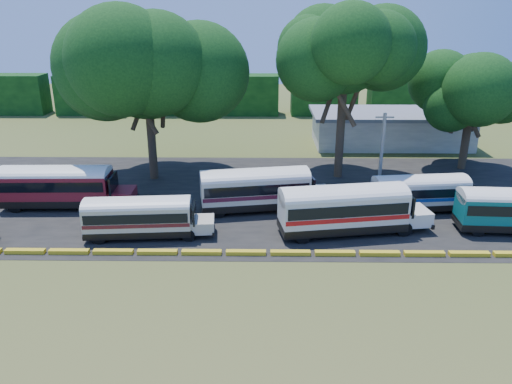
{
  "coord_description": "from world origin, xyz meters",
  "views": [
    {
      "loc": [
        2.56,
        -29.07,
        15.75
      ],
      "look_at": [
        2.11,
        6.0,
        2.67
      ],
      "focal_mm": 35.0,
      "sensor_mm": 36.0,
      "label": 1
    }
  ],
  "objects_px": {
    "bus_red": "(59,184)",
    "bus_cream_west": "(141,215)",
    "bus_white_red": "(346,207)",
    "tree_west": "(146,67)"
  },
  "relations": [
    {
      "from": "bus_cream_west",
      "to": "bus_white_red",
      "type": "xyz_separation_m",
      "value": [
        14.8,
        0.85,
        0.37
      ]
    },
    {
      "from": "bus_red",
      "to": "tree_west",
      "type": "height_order",
      "value": "tree_west"
    },
    {
      "from": "bus_cream_west",
      "to": "tree_west",
      "type": "bearing_deg",
      "value": 93.44
    },
    {
      "from": "bus_cream_west",
      "to": "bus_red",
      "type": "bearing_deg",
      "value": 140.35
    },
    {
      "from": "bus_red",
      "to": "tree_west",
      "type": "relative_size",
      "value": 0.71
    },
    {
      "from": "tree_west",
      "to": "bus_red",
      "type": "bearing_deg",
      "value": -129.26
    },
    {
      "from": "bus_red",
      "to": "bus_white_red",
      "type": "height_order",
      "value": "bus_white_red"
    },
    {
      "from": "bus_red",
      "to": "bus_cream_west",
      "type": "bearing_deg",
      "value": -36.61
    },
    {
      "from": "bus_cream_west",
      "to": "bus_white_red",
      "type": "distance_m",
      "value": 14.82
    },
    {
      "from": "bus_cream_west",
      "to": "bus_white_red",
      "type": "height_order",
      "value": "bus_white_red"
    }
  ]
}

